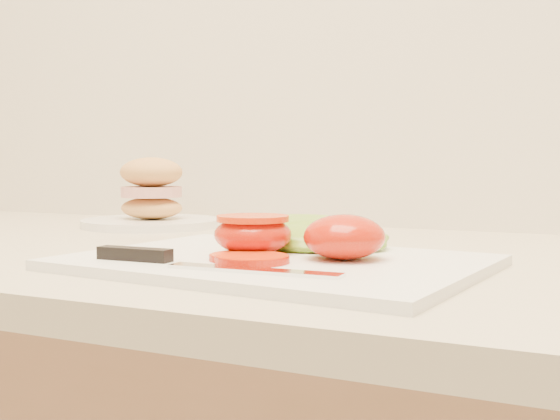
% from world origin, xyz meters
% --- Properties ---
extents(cutting_board, '(0.41, 0.31, 0.01)m').
position_xyz_m(cutting_board, '(-0.30, 1.56, 0.94)').
color(cutting_board, white).
rests_on(cutting_board, counter).
extents(tomato_half_dome, '(0.08, 0.08, 0.04)m').
position_xyz_m(tomato_half_dome, '(-0.23, 1.58, 0.96)').
color(tomato_half_dome, red).
rests_on(tomato_half_dome, cutting_board).
extents(tomato_half_cut, '(0.08, 0.08, 0.04)m').
position_xyz_m(tomato_half_cut, '(-0.33, 1.57, 0.96)').
color(tomato_half_cut, red).
rests_on(tomato_half_cut, cutting_board).
extents(tomato_slice_0, '(0.07, 0.07, 0.01)m').
position_xyz_m(tomato_slice_0, '(-0.30, 1.52, 0.94)').
color(tomato_slice_0, '#E54E11').
rests_on(tomato_slice_0, cutting_board).
extents(tomato_slice_1, '(0.06, 0.06, 0.01)m').
position_xyz_m(tomato_slice_1, '(-0.32, 1.53, 0.94)').
color(tomato_slice_1, '#E54E11').
rests_on(tomato_slice_1, cutting_board).
extents(lettuce_leaf_0, '(0.17, 0.13, 0.03)m').
position_xyz_m(lettuce_leaf_0, '(-0.31, 1.64, 0.95)').
color(lettuce_leaf_0, '#88B12E').
rests_on(lettuce_leaf_0, cutting_board).
extents(lettuce_leaf_1, '(0.12, 0.11, 0.02)m').
position_xyz_m(lettuce_leaf_1, '(-0.26, 1.64, 0.95)').
color(lettuce_leaf_1, '#88B12E').
rests_on(lettuce_leaf_1, cutting_board).
extents(knife, '(0.25, 0.04, 0.01)m').
position_xyz_m(knife, '(-0.35, 1.48, 0.94)').
color(knife, silver).
rests_on(knife, cutting_board).
extents(sandwich_plate, '(0.22, 0.22, 0.11)m').
position_xyz_m(sandwich_plate, '(-0.66, 1.85, 0.97)').
color(sandwich_plate, white).
rests_on(sandwich_plate, counter).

